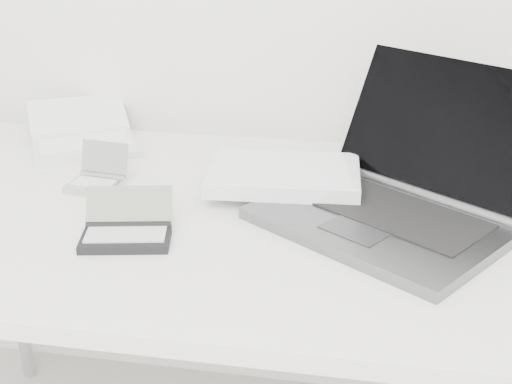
% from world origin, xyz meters
% --- Properties ---
extents(desk, '(1.60, 0.80, 0.73)m').
position_xyz_m(desk, '(0.00, 1.55, 0.68)').
color(desk, white).
rests_on(desk, ground).
extents(laptop_large, '(0.64, 0.56, 0.25)m').
position_xyz_m(laptop_large, '(0.15, 1.60, 0.77)').
color(laptop_large, '#5C5F62').
rests_on(laptop_large, desk).
extents(netbook_open_white, '(0.33, 0.36, 0.07)m').
position_xyz_m(netbook_open_white, '(-0.48, 1.83, 0.75)').
color(netbook_open_white, white).
rests_on(netbook_open_white, desk).
extents(pda_silver, '(0.11, 0.11, 0.08)m').
position_xyz_m(pda_silver, '(-0.36, 1.62, 0.75)').
color(pda_silver, '#BCBCC0').
rests_on(pda_silver, desk).
extents(palmtop_charcoal, '(0.17, 0.15, 0.07)m').
position_xyz_m(palmtop_charcoal, '(-0.23, 1.41, 0.75)').
color(palmtop_charcoal, black).
rests_on(palmtop_charcoal, desk).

